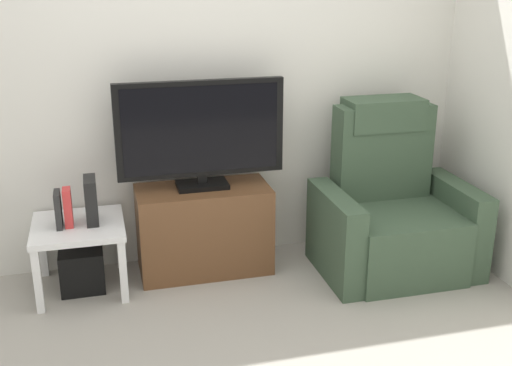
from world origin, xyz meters
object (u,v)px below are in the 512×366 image
(book_leftmost, at_px, (58,210))
(game_console, at_px, (91,200))
(book_middle, at_px, (68,208))
(tv_stand, at_px, (204,229))
(television, at_px, (201,132))
(side_table, at_px, (79,234))
(subwoofer_box, at_px, (82,269))
(recliner_armchair, at_px, (392,213))

(book_leftmost, bearing_deg, game_console, 8.97)
(book_middle, bearing_deg, tv_stand, 5.65)
(television, bearing_deg, book_leftmost, -173.49)
(side_table, height_order, book_leftmost, book_leftmost)
(television, relative_size, book_leftmost, 4.76)
(tv_stand, height_order, side_table, tv_stand)
(side_table, distance_m, subwoofer_box, 0.23)
(recliner_armchair, xyz_separation_m, book_leftmost, (-2.07, 0.16, 0.16))
(tv_stand, relative_size, book_middle, 3.60)
(television, relative_size, recliner_armchair, 0.96)
(television, distance_m, book_middle, 0.91)
(side_table, relative_size, subwoofer_box, 2.07)
(subwoofer_box, bearing_deg, television, 5.88)
(side_table, height_order, game_console, game_console)
(tv_stand, height_order, television, television)
(television, relative_size, side_table, 1.93)
(television, xyz_separation_m, book_middle, (-0.82, -0.10, -0.38))
(book_leftmost, height_order, game_console, game_console)
(television, height_order, side_table, television)
(recliner_armchair, bearing_deg, television, 159.53)
(recliner_armchair, height_order, book_middle, recliner_armchair)
(subwoofer_box, distance_m, book_middle, 0.42)
(subwoofer_box, height_order, game_console, game_console)
(recliner_armchair, height_order, side_table, recliner_armchair)
(subwoofer_box, bearing_deg, recliner_armchair, -5.31)
(book_leftmost, distance_m, book_middle, 0.06)
(game_console, bearing_deg, book_middle, -167.49)
(recliner_armchair, height_order, game_console, recliner_armchair)
(subwoofer_box, height_order, book_leftmost, book_leftmost)
(book_leftmost, bearing_deg, side_table, 11.31)
(tv_stand, relative_size, recliner_armchair, 0.78)
(subwoofer_box, xyz_separation_m, game_console, (0.09, 0.01, 0.44))
(side_table, bearing_deg, book_leftmost, -168.69)
(book_leftmost, relative_size, game_console, 0.79)
(book_middle, distance_m, game_console, 0.14)
(tv_stand, height_order, subwoofer_box, tv_stand)
(tv_stand, relative_size, subwoofer_box, 3.21)
(side_table, xyz_separation_m, book_middle, (-0.05, -0.02, 0.18))
(tv_stand, distance_m, side_table, 0.78)
(tv_stand, xyz_separation_m, recliner_armchair, (1.19, -0.24, 0.09))
(subwoofer_box, bearing_deg, book_middle, -156.12)
(television, bearing_deg, book_middle, -173.06)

